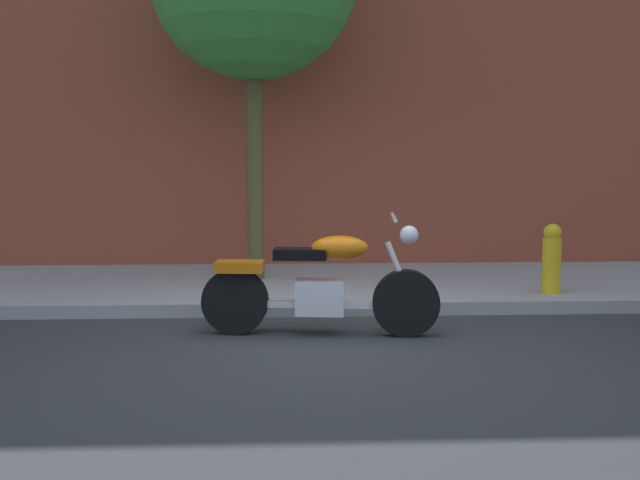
% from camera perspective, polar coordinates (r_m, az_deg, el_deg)
% --- Properties ---
extents(ground_plane, '(60.00, 60.00, 0.00)m').
position_cam_1_polar(ground_plane, '(6.42, 0.38, -8.30)').
color(ground_plane, '#303335').
extents(sidewalk, '(19.27, 2.78, 0.14)m').
position_cam_1_polar(sidewalk, '(8.95, -0.48, -3.57)').
color(sidewalk, '#9A9A9A').
rests_on(sidewalk, ground).
extents(motorcycle, '(2.19, 0.70, 1.11)m').
position_cam_1_polar(motorcycle, '(6.77, -0.02, -3.67)').
color(motorcycle, black).
rests_on(motorcycle, ground).
extents(fire_hydrant, '(0.20, 0.20, 0.91)m').
position_cam_1_polar(fire_hydrant, '(8.47, 17.41, -1.82)').
color(fire_hydrant, gold).
rests_on(fire_hydrant, ground).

